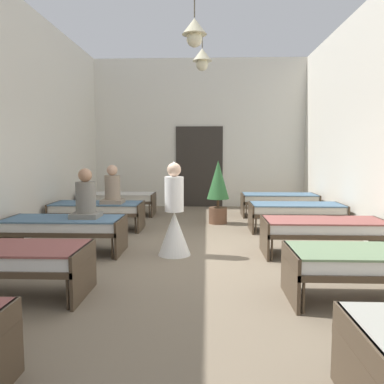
% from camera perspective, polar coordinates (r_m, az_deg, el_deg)
% --- Properties ---
extents(ground_plane, '(6.86, 11.69, 0.10)m').
position_cam_1_polar(ground_plane, '(6.29, 0.05, -9.58)').
color(ground_plane, '#7A6B56').
extents(room_shell, '(6.66, 11.29, 4.39)m').
position_cam_1_polar(room_shell, '(7.41, 0.45, 10.34)').
color(room_shell, silver).
rests_on(room_shell, ground).
extents(bed_left_row_1, '(1.90, 0.84, 0.57)m').
position_cam_1_polar(bed_left_row_1, '(4.90, -26.25, -8.77)').
color(bed_left_row_1, '#473828').
rests_on(bed_left_row_1, ground).
extents(bed_right_row_1, '(1.90, 0.84, 0.57)m').
position_cam_1_polar(bed_right_row_1, '(4.71, 25.64, -9.34)').
color(bed_right_row_1, '#473828').
rests_on(bed_right_row_1, ground).
extents(bed_left_row_2, '(1.90, 0.84, 0.57)m').
position_cam_1_polar(bed_left_row_2, '(6.59, -18.37, -4.82)').
color(bed_left_row_2, '#473828').
rests_on(bed_left_row_2, ground).
extents(bed_right_row_2, '(1.90, 0.84, 0.57)m').
position_cam_1_polar(bed_right_row_2, '(6.45, 18.92, -5.07)').
color(bed_right_row_2, '#473828').
rests_on(bed_right_row_2, ground).
extents(bed_left_row_3, '(1.90, 0.84, 0.57)m').
position_cam_1_polar(bed_left_row_3, '(8.37, -13.82, -2.46)').
color(bed_left_row_3, '#473828').
rests_on(bed_left_row_3, ground).
extents(bed_right_row_3, '(1.90, 0.84, 0.57)m').
position_cam_1_polar(bed_right_row_3, '(8.26, 15.15, -2.61)').
color(bed_right_row_3, '#473828').
rests_on(bed_right_row_3, ground).
extents(bed_left_row_4, '(1.90, 0.84, 0.57)m').
position_cam_1_polar(bed_left_row_4, '(10.20, -10.88, -0.93)').
color(bed_left_row_4, '#473828').
rests_on(bed_left_row_4, ground).
extents(bed_right_row_4, '(1.90, 0.84, 0.57)m').
position_cam_1_polar(bed_right_row_4, '(10.11, 12.75, -1.03)').
color(bed_right_row_4, '#473828').
rests_on(bed_right_row_4, ground).
extents(nurse_near_aisle, '(0.52, 0.52, 1.49)m').
position_cam_1_polar(nurse_near_aisle, '(6.12, -2.64, -4.47)').
color(nurse_near_aisle, white).
rests_on(nurse_near_aisle, ground).
extents(patient_seated_primary, '(0.44, 0.44, 0.80)m').
position_cam_1_polar(patient_seated_primary, '(8.16, -11.67, 0.41)').
color(patient_seated_primary, gray).
rests_on(patient_seated_primary, bed_left_row_3).
extents(patient_seated_secondary, '(0.44, 0.44, 0.80)m').
position_cam_1_polar(patient_seated_secondary, '(6.46, -15.43, -1.08)').
color(patient_seated_secondary, slate).
rests_on(patient_seated_secondary, bed_left_row_2).
extents(potted_plant, '(0.51, 0.51, 1.45)m').
position_cam_1_polar(potted_plant, '(8.82, 3.88, 0.64)').
color(potted_plant, brown).
rests_on(potted_plant, ground).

